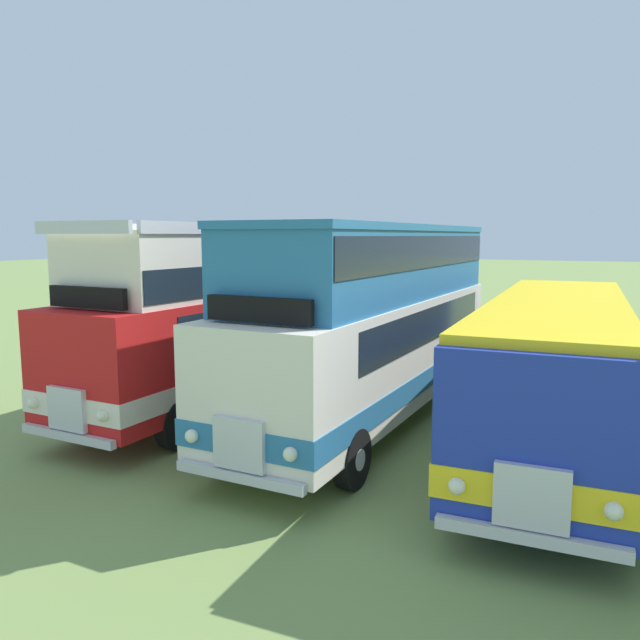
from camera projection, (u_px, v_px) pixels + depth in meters
name	position (u px, v px, depth m)	size (l,w,h in m)	color
bus_first_in_row	(235.00, 310.00, 15.80)	(2.71, 10.65, 4.52)	red
bus_second_in_row	(375.00, 314.00, 13.96)	(2.70, 10.81, 4.49)	silver
bus_third_in_row	(556.00, 359.00, 12.48)	(3.11, 11.41, 2.99)	#1E339E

